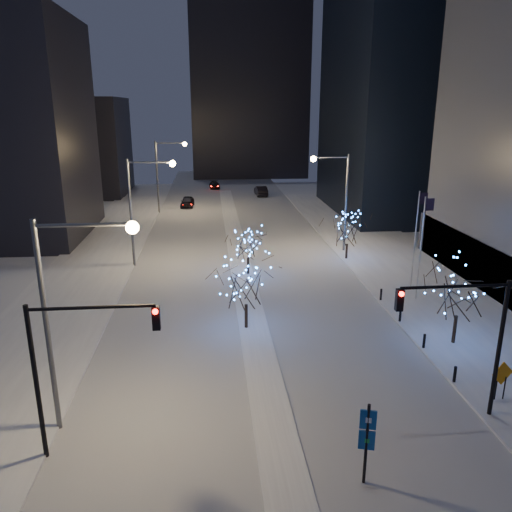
{
  "coord_description": "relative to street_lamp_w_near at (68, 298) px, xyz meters",
  "views": [
    {
      "loc": [
        -2.7,
        -18.83,
        14.4
      ],
      "look_at": [
        0.21,
        12.51,
        5.0
      ],
      "focal_mm": 35.0,
      "sensor_mm": 36.0,
      "label": 1
    }
  ],
  "objects": [
    {
      "name": "ground",
      "position": [
        8.94,
        -2.0,
        -6.5
      ],
      "size": [
        160.0,
        160.0,
        0.0
      ],
      "primitive_type": "plane",
      "color": "silver",
      "rests_on": "ground"
    },
    {
      "name": "road",
      "position": [
        8.94,
        33.0,
        -6.49
      ],
      "size": [
        20.0,
        130.0,
        0.02
      ],
      "primitive_type": "cube",
      "color": "#A7ACB6",
      "rests_on": "ground"
    },
    {
      "name": "median",
      "position": [
        8.94,
        28.0,
        -6.42
      ],
      "size": [
        2.0,
        80.0,
        0.15
      ],
      "primitive_type": "cube",
      "color": "silver",
      "rests_on": "ground"
    },
    {
      "name": "east_sidewalk",
      "position": [
        23.94,
        18.0,
        -6.42
      ],
      "size": [
        10.0,
        90.0,
        0.15
      ],
      "primitive_type": "cube",
      "color": "silver",
      "rests_on": "ground"
    },
    {
      "name": "west_sidewalk",
      "position": [
        -5.06,
        18.0,
        -6.42
      ],
      "size": [
        8.0,
        90.0,
        0.15
      ],
      "primitive_type": "cube",
      "color": "silver",
      "rests_on": "ground"
    },
    {
      "name": "filler_west_far",
      "position": [
        -17.06,
        68.0,
        1.5
      ],
      "size": [
        18.0,
        16.0,
        16.0
      ],
      "primitive_type": "cube",
      "color": "black",
      "rests_on": "ground"
    },
    {
      "name": "horizon_block",
      "position": [
        14.94,
        90.0,
        14.5
      ],
      "size": [
        24.0,
        14.0,
        42.0
      ],
      "primitive_type": "cube",
      "color": "black",
      "rests_on": "ground"
    },
    {
      "name": "street_lamp_w_near",
      "position": [
        0.0,
        0.0,
        0.0
      ],
      "size": [
        4.4,
        0.56,
        10.0
      ],
      "color": "#595E66",
      "rests_on": "ground"
    },
    {
      "name": "street_lamp_w_mid",
      "position": [
        0.0,
        25.0,
        0.0
      ],
      "size": [
        4.4,
        0.56,
        10.0
      ],
      "color": "#595E66",
      "rests_on": "ground"
    },
    {
      "name": "street_lamp_w_far",
      "position": [
        0.0,
        50.0,
        0.0
      ],
      "size": [
        4.4,
        0.56,
        10.0
      ],
      "color": "#595E66",
      "rests_on": "ground"
    },
    {
      "name": "street_lamp_east",
      "position": [
        19.02,
        28.0,
        -0.05
      ],
      "size": [
        3.9,
        0.56,
        10.0
      ],
      "color": "#595E66",
      "rests_on": "ground"
    },
    {
      "name": "traffic_signal_west",
      "position": [
        0.5,
        -2.0,
        -1.74
      ],
      "size": [
        5.26,
        0.43,
        7.0
      ],
      "color": "black",
      "rests_on": "ground"
    },
    {
      "name": "traffic_signal_east",
      "position": [
        17.88,
        -1.0,
        -1.74
      ],
      "size": [
        5.26,
        0.43,
        7.0
      ],
      "color": "black",
      "rests_on": "ground"
    },
    {
      "name": "flagpoles",
      "position": [
        22.3,
        15.25,
        -1.7
      ],
      "size": [
        1.35,
        2.6,
        8.0
      ],
      "color": "silver",
      "rests_on": "east_sidewalk"
    },
    {
      "name": "bollards",
      "position": [
        19.14,
        8.0,
        -5.9
      ],
      "size": [
        0.16,
        12.16,
        0.9
      ],
      "color": "black",
      "rests_on": "east_sidewalk"
    },
    {
      "name": "car_near",
      "position": [
        2.8,
        54.06,
        -5.72
      ],
      "size": [
        2.12,
        4.67,
        1.55
      ],
      "primitive_type": "imported",
      "rotation": [
        0.0,
        0.0,
        -0.06
      ],
      "color": "black",
      "rests_on": "ground"
    },
    {
      "name": "car_mid",
      "position": [
        14.86,
        62.95,
        -5.68
      ],
      "size": [
        2.02,
        5.05,
        1.63
      ],
      "primitive_type": "imported",
      "rotation": [
        0.0,
        0.0,
        3.2
      ],
      "color": "black",
      "rests_on": "ground"
    },
    {
      "name": "car_far",
      "position": [
        7.1,
        71.49,
        -5.87
      ],
      "size": [
        2.01,
        4.44,
        1.26
      ],
      "primitive_type": "imported",
      "rotation": [
        0.0,
        0.0,
        0.06
      ],
      "color": "black",
      "rests_on": "ground"
    },
    {
      "name": "holiday_tree_median_near",
      "position": [
        8.44,
        10.0,
        -3.18
      ],
      "size": [
        4.35,
        4.35,
        5.02
      ],
      "color": "black",
      "rests_on": "median"
    },
    {
      "name": "holiday_tree_median_far",
      "position": [
        9.44,
        21.3,
        -3.63
      ],
      "size": [
        3.49,
        3.49,
        4.14
      ],
      "color": "black",
      "rests_on": "median"
    },
    {
      "name": "holiday_tree_plaza_near",
      "position": [
        21.29,
        6.52,
        -2.9
      ],
      "size": [
        5.33,
        5.33,
        5.41
      ],
      "color": "black",
      "rests_on": "east_sidewalk"
    },
    {
      "name": "holiday_tree_plaza_far",
      "position": [
        19.44,
        25.12,
        -3.39
      ],
      "size": [
        4.64,
        4.64,
        4.77
      ],
      "color": "black",
      "rests_on": "east_sidewalk"
    },
    {
      "name": "wayfinding_sign",
      "position": [
        12.05,
        -4.79,
        -4.3
      ],
      "size": [
        0.63,
        0.25,
        3.58
      ],
      "rotation": [
        0.0,
        0.0,
        -0.28
      ],
      "color": "black",
      "rests_on": "ground"
    },
    {
      "name": "construction_sign",
      "position": [
        20.6,
        0.17,
        -5.08
      ],
      "size": [
        1.26,
        0.32,
        2.11
      ],
      "rotation": [
        0.0,
        0.0,
        0.22
      ],
      "color": "black",
      "rests_on": "east_sidewalk"
    }
  ]
}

